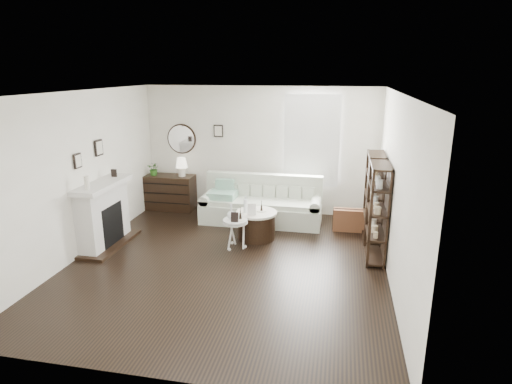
% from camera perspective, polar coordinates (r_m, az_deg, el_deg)
% --- Properties ---
extents(room, '(5.50, 5.50, 5.50)m').
position_cam_1_polar(room, '(9.00, 5.07, 6.86)').
color(room, black).
rests_on(room, ground).
extents(fireplace, '(0.50, 1.40, 1.84)m').
position_cam_1_polar(fireplace, '(7.97, -19.60, -3.09)').
color(fireplace, silver).
rests_on(fireplace, ground).
extents(shelf_unit_far, '(0.30, 0.80, 1.60)m').
position_cam_1_polar(shelf_unit_far, '(8.02, 15.41, -0.63)').
color(shelf_unit_far, black).
rests_on(shelf_unit_far, ground).
extents(shelf_unit_near, '(0.30, 0.80, 1.60)m').
position_cam_1_polar(shelf_unit_near, '(7.17, 15.86, -2.66)').
color(shelf_unit_near, black).
rests_on(shelf_unit_near, ground).
extents(sofa, '(2.43, 0.84, 0.94)m').
position_cam_1_polar(sofa, '(8.77, 0.76, -1.96)').
color(sofa, beige).
rests_on(sofa, ground).
extents(quilt, '(0.56, 0.46, 0.14)m').
position_cam_1_polar(quilt, '(8.76, -4.49, -0.37)').
color(quilt, teal).
rests_on(quilt, sofa).
extents(suitcase, '(0.65, 0.23, 0.43)m').
position_cam_1_polar(suitcase, '(8.48, 12.45, -3.67)').
color(suitcase, brown).
rests_on(suitcase, ground).
extents(dresser, '(1.16, 0.50, 0.77)m').
position_cam_1_polar(dresser, '(9.73, -11.57, -0.03)').
color(dresser, black).
rests_on(dresser, ground).
extents(table_lamp, '(0.34, 0.34, 0.41)m').
position_cam_1_polar(table_lamp, '(9.46, -9.88, 3.31)').
color(table_lamp, white).
rests_on(table_lamp, dresser).
extents(potted_plant, '(0.28, 0.24, 0.30)m').
position_cam_1_polar(potted_plant, '(9.67, -13.44, 3.03)').
color(potted_plant, '#28601B').
rests_on(potted_plant, dresser).
extents(drum_table, '(0.75, 0.75, 0.52)m').
position_cam_1_polar(drum_table, '(7.91, 0.07, -4.40)').
color(drum_table, black).
rests_on(drum_table, ground).
extents(pedestal_table, '(0.44, 0.44, 0.53)m').
position_cam_1_polar(pedestal_table, '(7.41, -2.79, -4.02)').
color(pedestal_table, white).
rests_on(pedestal_table, ground).
extents(eiffel_drum, '(0.12, 0.12, 0.18)m').
position_cam_1_polar(eiffel_drum, '(7.83, 0.74, -1.94)').
color(eiffel_drum, black).
rests_on(eiffel_drum, drum_table).
extents(bottle_drum, '(0.07, 0.07, 0.32)m').
position_cam_1_polar(bottle_drum, '(7.73, -1.40, -1.64)').
color(bottle_drum, silver).
rests_on(bottle_drum, drum_table).
extents(card_frame_drum, '(0.16, 0.08, 0.20)m').
position_cam_1_polar(card_frame_drum, '(7.62, -0.58, -2.33)').
color(card_frame_drum, silver).
rests_on(card_frame_drum, drum_table).
extents(eiffel_ped, '(0.12, 0.12, 0.20)m').
position_cam_1_polar(eiffel_ped, '(7.37, -2.10, -2.94)').
color(eiffel_ped, black).
rests_on(eiffel_ped, pedestal_table).
extents(flask_ped, '(0.14, 0.14, 0.27)m').
position_cam_1_polar(flask_ped, '(7.39, -3.34, -2.63)').
color(flask_ped, silver).
rests_on(flask_ped, pedestal_table).
extents(card_frame_ped, '(0.13, 0.05, 0.17)m').
position_cam_1_polar(card_frame_ped, '(7.26, -2.87, -3.37)').
color(card_frame_ped, black).
rests_on(card_frame_ped, pedestal_table).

